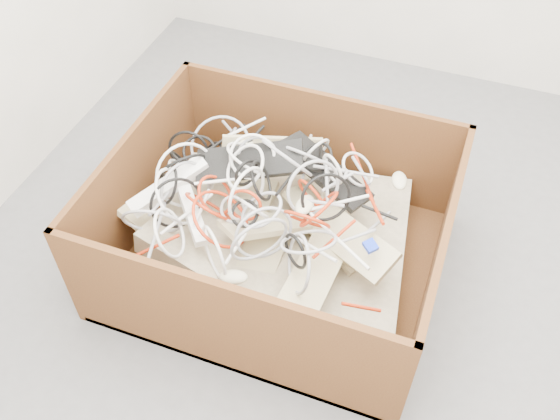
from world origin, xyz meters
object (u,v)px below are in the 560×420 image
(power_strip_right, at_px, (193,215))
(vga_plug, at_px, (371,246))
(cardboard_box, at_px, (274,242))
(power_strip_left, at_px, (168,186))

(power_strip_right, height_order, vga_plug, vga_plug)
(cardboard_box, distance_m, vga_plug, 0.47)
(power_strip_left, bearing_deg, power_strip_right, -82.20)
(power_strip_left, bearing_deg, cardboard_box, -42.80)
(power_strip_left, height_order, vga_plug, power_strip_left)
(cardboard_box, xyz_separation_m, power_strip_right, (-0.26, -0.14, 0.20))
(vga_plug, bearing_deg, cardboard_box, -151.56)
(power_strip_left, distance_m, power_strip_right, 0.15)
(cardboard_box, height_order, vga_plug, cardboard_box)
(cardboard_box, bearing_deg, power_strip_left, -169.31)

